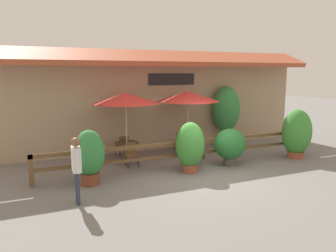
{
  "coord_description": "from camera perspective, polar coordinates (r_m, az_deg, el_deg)",
  "views": [
    {
      "loc": [
        -5.15,
        -8.87,
        3.29
      ],
      "look_at": [
        -0.6,
        1.53,
        1.43
      ],
      "focal_mm": 35.0,
      "sensor_mm": 36.0,
      "label": 1
    }
  ],
  "objects": [
    {
      "name": "patio_umbrella_middle",
      "position": [
        12.91,
        3.52,
        5.17
      ],
      "size": [
        2.46,
        2.46,
        2.59
      ],
      "color": "#B7B2A8",
      "rests_on": "ground"
    },
    {
      "name": "potted_plant_tall_tropical",
      "position": [
        11.83,
        10.75,
        -3.22
      ],
      "size": [
        1.16,
        1.05,
        1.33
      ],
      "color": "#564C47",
      "rests_on": "ground"
    },
    {
      "name": "chair_middle_streetside",
      "position": [
        12.62,
        4.9,
        -3.65
      ],
      "size": [
        0.48,
        0.48,
        0.84
      ],
      "rotation": [
        0.0,
        0.0,
        0.15
      ],
      "color": "brown",
      "rests_on": "ground"
    },
    {
      "name": "chair_middle_wallside",
      "position": [
        13.75,
        2.12,
        -2.54
      ],
      "size": [
        0.49,
        0.49,
        0.84
      ],
      "rotation": [
        0.0,
        0.0,
        2.96
      ],
      "color": "brown",
      "rests_on": "ground"
    },
    {
      "name": "potted_plant_broad_leaf",
      "position": [
        15.02,
        10.04,
        2.76
      ],
      "size": [
        1.28,
        1.16,
        2.69
      ],
      "color": "#9E4C33",
      "rests_on": "ground"
    },
    {
      "name": "dining_table_middle",
      "position": [
        13.16,
        3.44,
        -2.61
      ],
      "size": [
        0.89,
        0.89,
        0.72
      ],
      "color": "#4C3826",
      "rests_on": "ground"
    },
    {
      "name": "chair_near_wallside",
      "position": [
        13.04,
        -7.9,
        -3.28
      ],
      "size": [
        0.5,
        0.5,
        0.84
      ],
      "rotation": [
        0.0,
        0.0,
        3.36
      ],
      "color": "brown",
      "rests_on": "ground"
    },
    {
      "name": "dining_table_near",
      "position": [
        12.32,
        -7.18,
        -3.49
      ],
      "size": [
        0.89,
        0.89,
        0.72
      ],
      "color": "#4C3826",
      "rests_on": "ground"
    },
    {
      "name": "potted_plant_entrance_palm",
      "position": [
        9.88,
        -13.54,
        -5.06
      ],
      "size": [
        0.9,
        0.81,
        1.65
      ],
      "color": "brown",
      "rests_on": "ground"
    },
    {
      "name": "potted_plant_corner_fern",
      "position": [
        10.84,
        3.88,
        -3.54
      ],
      "size": [
        0.97,
        0.87,
        1.68
      ],
      "color": "#9E4C33",
      "rests_on": "ground"
    },
    {
      "name": "patio_railing",
      "position": [
        11.47,
        3.74,
        -3.77
      ],
      "size": [
        10.4,
        0.14,
        0.95
      ],
      "color": "brown",
      "rests_on": "ground"
    },
    {
      "name": "potted_plant_small_flowering",
      "position": [
        13.57,
        21.51,
        -1.18
      ],
      "size": [
        1.17,
        1.05,
        1.9
      ],
      "color": "#9E4C33",
      "rests_on": "ground"
    },
    {
      "name": "chair_near_streetside",
      "position": [
        11.65,
        -6.38,
        -4.77
      ],
      "size": [
        0.45,
        0.45,
        0.84
      ],
      "rotation": [
        0.0,
        0.0,
        -0.07
      ],
      "color": "brown",
      "rests_on": "ground"
    },
    {
      "name": "pedestrian",
      "position": [
        8.47,
        -15.68,
        -6.0
      ],
      "size": [
        0.23,
        0.6,
        1.72
      ],
      "rotation": [
        0.0,
        0.0,
        -1.62
      ],
      "color": "#2D334C",
      "rests_on": "ground"
    },
    {
      "name": "building_facade",
      "position": [
        14.0,
        -1.95,
        4.71
      ],
      "size": [
        14.28,
        1.49,
        4.23
      ],
      "color": "tan",
      "rests_on": "ground"
    },
    {
      "name": "patio_umbrella_near",
      "position": [
        12.05,
        -7.35,
        4.82
      ],
      "size": [
        2.46,
        2.46,
        2.59
      ],
      "color": "#B7B2A8",
      "rests_on": "ground"
    },
    {
      "name": "ground_plane",
      "position": [
        10.77,
        6.29,
        -8.52
      ],
      "size": [
        60.0,
        60.0,
        0.0
      ],
      "primitive_type": "plane",
      "color": "slate"
    }
  ]
}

